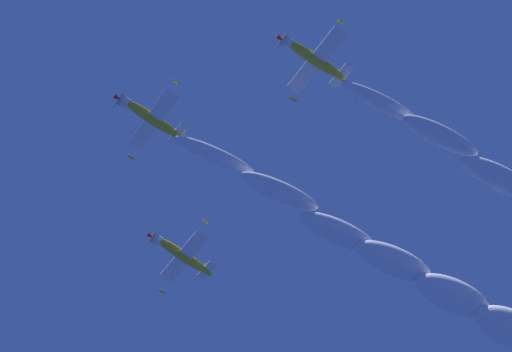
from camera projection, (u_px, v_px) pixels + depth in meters
The scene contains 3 objects.
airplane_lead at pixel (149, 117), 100.89m from camera, with size 7.20×7.46×3.55m.
airplane_left_wingman at pixel (312, 58), 98.30m from camera, with size 7.19×7.51×3.39m.
airplane_right_wingman at pixel (180, 254), 106.73m from camera, with size 7.20×7.49×3.60m.
Camera 1 is at (2.56, -37.29, 1.57)m, focal length 79.54 mm.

